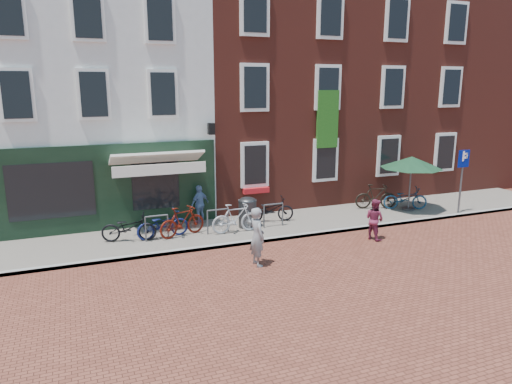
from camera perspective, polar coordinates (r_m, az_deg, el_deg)
name	(u,v)px	position (r m, az deg, el deg)	size (l,w,h in m)	color
ground	(274,241)	(15.16, 2.19, -6.01)	(80.00, 80.00, 0.00)	brown
sidewalk	(283,224)	(16.83, 3.25, -3.90)	(24.00, 3.00, 0.10)	slate
building_stucco	(88,95)	(20.13, -19.67, 11.00)	(8.00, 8.00, 9.00)	silver
building_brick_mid	(253,82)	(21.57, -0.39, 13.14)	(6.00, 8.00, 10.00)	maroon
building_brick_right	(366,83)	(24.39, 13.21, 12.78)	(6.00, 8.00, 10.00)	maroon
filler_right	(467,92)	(28.58, 24.15, 10.98)	(7.00, 8.00, 9.00)	maroon
litter_bin	(247,211)	(16.15, -1.04, -2.27)	(0.61, 0.61, 1.13)	#303133
parking_sign	(462,170)	(19.35, 23.74, 2.45)	(0.50, 0.08, 2.43)	#4C4C4F
parasol	(412,160)	(19.06, 18.36, 3.68)	(2.37, 2.37, 2.21)	#4C4C4F
woman	(257,237)	(12.97, 0.14, -5.44)	(0.60, 0.40, 1.65)	gray
boy	(374,219)	(15.65, 14.16, -3.22)	(0.65, 0.51, 1.34)	maroon
cafe_person	(200,204)	(16.75, -6.82, -1.46)	(0.80, 0.33, 1.37)	#6680AE
bicycle_0	(129,227)	(15.27, -15.15, -4.17)	(0.59, 1.69, 0.89)	black
bicycle_1	(182,221)	(15.40, -8.93, -3.54)	(0.46, 1.64, 0.99)	#591309
bicycle_2	(163,224)	(15.37, -11.24, -3.85)	(0.59, 1.69, 0.89)	#121A51
bicycle_3	(236,218)	(15.59, -2.48, -3.18)	(0.46, 1.64, 0.99)	#A5A4A7
bicycle_4	(270,209)	(16.84, 1.75, -2.13)	(0.59, 1.69, 0.89)	black
bicycle_5	(376,196)	(19.17, 14.32, -0.52)	(0.46, 1.64, 0.99)	black
bicycle_6	(405,198)	(19.40, 17.63, -0.72)	(0.59, 1.69, 0.89)	navy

